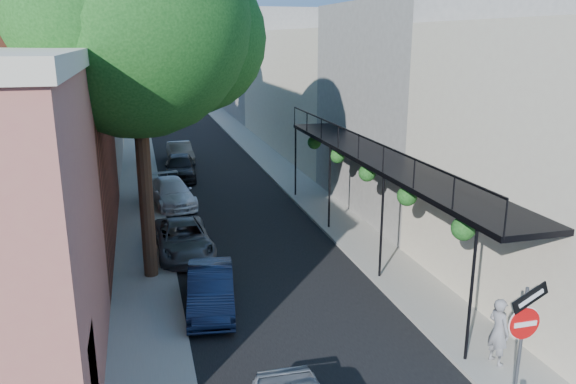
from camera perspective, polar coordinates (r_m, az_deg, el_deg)
road_surface at (r=38.32m, az=-8.93°, el=3.91°), size 6.00×64.00×0.01m
sidewalk_left at (r=38.11m, az=-14.92°, el=3.60°), size 2.00×64.00×0.12m
sidewalk_right at (r=38.92m, az=-3.06°, el=4.34°), size 2.00×64.00×0.12m
buildings_left at (r=36.63m, az=-23.87°, el=10.08°), size 10.10×59.10×12.00m
buildings_right at (r=39.16m, az=4.31°, el=10.84°), size 9.80×55.00×10.00m
sign_post at (r=12.22m, az=22.84°, el=-12.65°), size 0.89×0.17×2.99m
oak_near at (r=17.64m, az=-13.92°, el=16.11°), size 7.48×6.80×11.42m
oak_mid at (r=25.61m, az=-14.42°, el=13.89°), size 6.60×6.00×10.20m
oak_far at (r=34.65m, az=-14.74°, el=16.15°), size 7.70×7.00×11.90m
parked_car_b at (r=16.39m, az=-7.85°, el=-9.77°), size 1.71×3.78×1.20m
parked_car_c at (r=20.51m, az=-10.59°, el=-4.69°), size 2.08×4.21×1.15m
parked_car_d at (r=26.52m, az=-11.73°, el=-0.05°), size 2.25×4.35×1.21m
parked_car_e at (r=31.31m, az=-10.90°, el=2.54°), size 1.91×4.18×1.39m
parked_car_f at (r=35.51m, az=-10.90°, el=3.94°), size 1.53×3.90×1.26m
pedestrian at (r=14.31m, az=20.60°, el=-13.10°), size 0.47×0.65×1.64m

